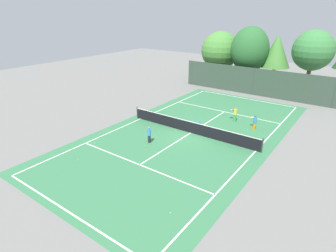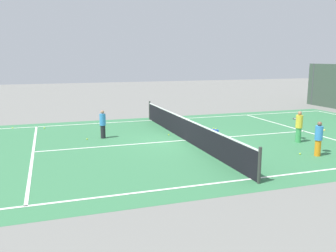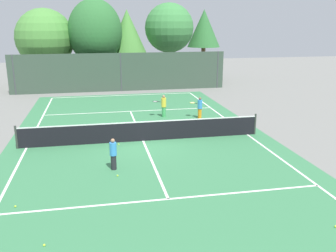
{
  "view_description": "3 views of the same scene",
  "coord_description": "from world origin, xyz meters",
  "px_view_note": "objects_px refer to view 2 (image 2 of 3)",
  "views": [
    {
      "loc": [
        10.82,
        -18.17,
        9.39
      ],
      "look_at": [
        -0.78,
        -2.16,
        1.15
      ],
      "focal_mm": 29.74,
      "sensor_mm": 36.0,
      "label": 1
    },
    {
      "loc": [
        14.53,
        -5.7,
        3.62
      ],
      "look_at": [
        0.07,
        -0.85,
        0.72
      ],
      "focal_mm": 38.27,
      "sensor_mm": 36.0,
      "label": 2
    },
    {
      "loc": [
        -2.2,
        -17.44,
        5.71
      ],
      "look_at": [
        1.03,
        -1.15,
        1.03
      ],
      "focal_mm": 39.74,
      "sensor_mm": 36.0,
      "label": 3
    }
  ],
  "objects_px": {
    "player_2": "(103,124)",
    "tennis_ball_6": "(169,135)",
    "player_1": "(299,126)",
    "tennis_ball_1": "(44,128)",
    "tennis_ball_2": "(300,154)",
    "tennis_ball_5": "(182,129)",
    "player_0": "(319,138)",
    "tennis_ball_7": "(13,128)",
    "tennis_ball_4": "(187,136)",
    "tennis_ball_3": "(87,139)",
    "ball_crate": "(214,133)"
  },
  "relations": [
    {
      "from": "player_0",
      "to": "tennis_ball_5",
      "type": "bearing_deg",
      "value": -153.71
    },
    {
      "from": "player_1",
      "to": "tennis_ball_4",
      "type": "relative_size",
      "value": 20.8
    },
    {
      "from": "player_2",
      "to": "tennis_ball_2",
      "type": "bearing_deg",
      "value": 51.84
    },
    {
      "from": "tennis_ball_2",
      "to": "tennis_ball_5",
      "type": "distance_m",
      "value": 6.47
    },
    {
      "from": "tennis_ball_7",
      "to": "tennis_ball_3",
      "type": "bearing_deg",
      "value": 40.89
    },
    {
      "from": "tennis_ball_3",
      "to": "tennis_ball_5",
      "type": "bearing_deg",
      "value": 99.11
    },
    {
      "from": "player_2",
      "to": "tennis_ball_7",
      "type": "distance_m",
      "value": 5.69
    },
    {
      "from": "tennis_ball_1",
      "to": "tennis_ball_6",
      "type": "height_order",
      "value": "same"
    },
    {
      "from": "tennis_ball_5",
      "to": "tennis_ball_6",
      "type": "height_order",
      "value": "same"
    },
    {
      "from": "player_2",
      "to": "tennis_ball_4",
      "type": "relative_size",
      "value": 19.57
    },
    {
      "from": "tennis_ball_4",
      "to": "tennis_ball_3",
      "type": "bearing_deg",
      "value": -101.59
    },
    {
      "from": "player_1",
      "to": "tennis_ball_1",
      "type": "xyz_separation_m",
      "value": [
        -6.77,
        -10.54,
        -0.68
      ]
    },
    {
      "from": "tennis_ball_2",
      "to": "tennis_ball_4",
      "type": "bearing_deg",
      "value": -145.12
    },
    {
      "from": "player_2",
      "to": "tennis_ball_6",
      "type": "height_order",
      "value": "player_2"
    },
    {
      "from": "tennis_ball_5",
      "to": "tennis_ball_6",
      "type": "relative_size",
      "value": 1.0
    },
    {
      "from": "tennis_ball_6",
      "to": "tennis_ball_7",
      "type": "height_order",
      "value": "same"
    },
    {
      "from": "tennis_ball_3",
      "to": "tennis_ball_7",
      "type": "distance_m",
      "value": 5.22
    },
    {
      "from": "tennis_ball_5",
      "to": "player_2",
      "type": "bearing_deg",
      "value": -80.62
    },
    {
      "from": "player_1",
      "to": "tennis_ball_7",
      "type": "height_order",
      "value": "player_1"
    },
    {
      "from": "ball_crate",
      "to": "tennis_ball_7",
      "type": "relative_size",
      "value": 6.45
    },
    {
      "from": "tennis_ball_2",
      "to": "tennis_ball_7",
      "type": "distance_m",
      "value": 14.16
    },
    {
      "from": "ball_crate",
      "to": "tennis_ball_1",
      "type": "relative_size",
      "value": 6.45
    },
    {
      "from": "tennis_ball_1",
      "to": "tennis_ball_3",
      "type": "height_order",
      "value": "same"
    },
    {
      "from": "player_2",
      "to": "tennis_ball_6",
      "type": "xyz_separation_m",
      "value": [
        0.4,
        3.05,
        -0.63
      ]
    },
    {
      "from": "tennis_ball_2",
      "to": "tennis_ball_3",
      "type": "height_order",
      "value": "same"
    },
    {
      "from": "player_0",
      "to": "tennis_ball_3",
      "type": "bearing_deg",
      "value": -124.68
    },
    {
      "from": "tennis_ball_1",
      "to": "tennis_ball_4",
      "type": "xyz_separation_m",
      "value": [
        4.28,
        6.31,
        0.0
      ]
    },
    {
      "from": "tennis_ball_7",
      "to": "player_2",
      "type": "bearing_deg",
      "value": 47.22
    },
    {
      "from": "tennis_ball_3",
      "to": "tennis_ball_7",
      "type": "height_order",
      "value": "same"
    },
    {
      "from": "player_1",
      "to": "tennis_ball_3",
      "type": "height_order",
      "value": "player_1"
    },
    {
      "from": "tennis_ball_2",
      "to": "tennis_ball_3",
      "type": "distance_m",
      "value": 9.05
    },
    {
      "from": "player_0",
      "to": "tennis_ball_7",
      "type": "height_order",
      "value": "player_0"
    },
    {
      "from": "player_0",
      "to": "tennis_ball_1",
      "type": "height_order",
      "value": "player_0"
    },
    {
      "from": "player_1",
      "to": "tennis_ball_6",
      "type": "xyz_separation_m",
      "value": [
        -3.1,
        -4.92,
        -0.68
      ]
    },
    {
      "from": "tennis_ball_4",
      "to": "player_2",
      "type": "bearing_deg",
      "value": -105.23
    },
    {
      "from": "player_2",
      "to": "tennis_ball_6",
      "type": "bearing_deg",
      "value": 82.49
    },
    {
      "from": "player_1",
      "to": "tennis_ball_5",
      "type": "bearing_deg",
      "value": -137.27
    },
    {
      "from": "player_0",
      "to": "ball_crate",
      "type": "bearing_deg",
      "value": -151.51
    },
    {
      "from": "tennis_ball_2",
      "to": "tennis_ball_5",
      "type": "bearing_deg",
      "value": -156.46
    },
    {
      "from": "player_2",
      "to": "tennis_ball_3",
      "type": "height_order",
      "value": "player_2"
    },
    {
      "from": "tennis_ball_5",
      "to": "tennis_ball_7",
      "type": "height_order",
      "value": "same"
    },
    {
      "from": "tennis_ball_1",
      "to": "tennis_ball_3",
      "type": "relative_size",
      "value": 1.0
    },
    {
      "from": "player_1",
      "to": "tennis_ball_5",
      "type": "relative_size",
      "value": 20.8
    },
    {
      "from": "player_1",
      "to": "player_2",
      "type": "relative_size",
      "value": 1.06
    },
    {
      "from": "tennis_ball_1",
      "to": "tennis_ball_4",
      "type": "distance_m",
      "value": 7.63
    },
    {
      "from": "player_0",
      "to": "tennis_ball_7",
      "type": "xyz_separation_m",
      "value": [
        -9.44,
        -11.36,
        -0.65
      ]
    },
    {
      "from": "ball_crate",
      "to": "player_2",
      "type": "bearing_deg",
      "value": -105.97
    },
    {
      "from": "tennis_ball_5",
      "to": "tennis_ball_6",
      "type": "distance_m",
      "value": 1.51
    },
    {
      "from": "tennis_ball_2",
      "to": "tennis_ball_4",
      "type": "relative_size",
      "value": 1.0
    },
    {
      "from": "player_1",
      "to": "tennis_ball_7",
      "type": "relative_size",
      "value": 20.8
    }
  ]
}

